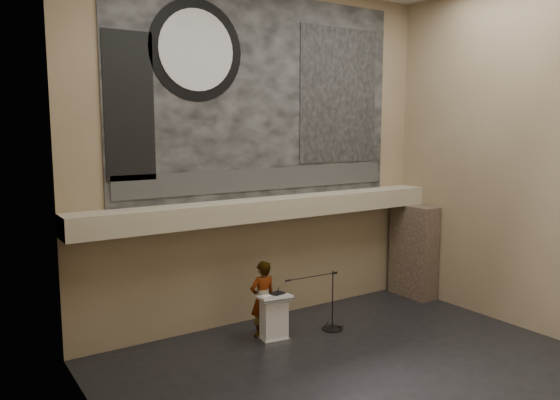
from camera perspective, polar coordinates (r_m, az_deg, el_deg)
floor at (r=11.73m, az=9.00°, el=-17.54°), size 10.00×10.00×0.00m
wall_back at (r=13.84m, az=-1.82°, el=4.69°), size 10.00×0.02×8.50m
wall_left at (r=8.14m, az=-17.43°, el=2.14°), size 0.02×8.00×8.50m
wall_right at (r=14.49m, az=24.25°, el=4.15°), size 0.02×8.00×8.50m
soffit at (r=13.63m, az=-0.92°, el=-0.85°), size 10.00×0.80×0.50m
sprinkler_left at (r=12.86m, az=-6.84°, el=-2.69°), size 0.04×0.04×0.06m
sprinkler_right at (r=14.73m, az=5.45°, el=-1.34°), size 0.04×0.04×0.06m
banner at (r=13.81m, az=-1.78°, el=10.70°), size 8.00×0.05×5.00m
banner_text_strip at (r=13.82m, az=-1.66°, el=2.19°), size 7.76×0.02×0.55m
banner_clock_rim at (r=13.02m, az=-8.73°, el=15.21°), size 2.30×0.02×2.30m
banner_clock_face at (r=13.00m, az=-8.69°, el=15.23°), size 1.84×0.02×1.84m
banner_building_print at (r=15.17m, az=6.20°, el=10.78°), size 2.60×0.02×3.60m
banner_brick_print at (r=12.33m, az=-15.47°, el=9.38°), size 1.10×0.02×3.20m
stone_pier at (r=16.53m, az=13.77°, el=-5.18°), size 0.60×1.40×2.70m
lectern at (r=12.99m, az=-0.63°, el=-12.22°), size 0.80×0.63×1.14m
binder at (r=12.89m, az=-0.27°, el=-9.73°), size 0.36×0.32×0.04m
papers at (r=12.73m, az=-1.25°, el=-10.03°), size 0.25×0.31×0.00m
speaker_person at (r=13.14m, az=-1.83°, el=-10.29°), size 0.67×0.45×1.84m
mic_stand at (r=13.81m, az=5.30°, el=-12.44°), size 1.60×0.52×1.48m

